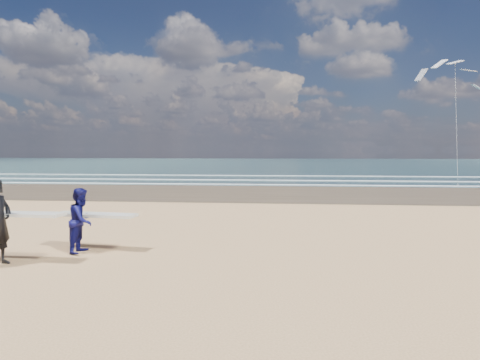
# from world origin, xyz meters

# --- Properties ---
(ocean) EXTENTS (220.00, 100.00, 0.02)m
(ocean) POSITION_xyz_m (20.00, 72.00, 0.01)
(ocean) COLOR #1B373D
(ocean) RESTS_ON ground
(foam_breakers) EXTENTS (220.00, 11.70, 0.05)m
(foam_breakers) POSITION_xyz_m (20.00, 28.10, 0.05)
(foam_breakers) COLOR white
(foam_breakers) RESTS_ON ground
(surfer_near) EXTENTS (2.21, 0.99, 1.96)m
(surfer_near) POSITION_xyz_m (-1.47, 0.35, 0.99)
(surfer_near) COLOR black
(surfer_near) RESTS_ON ground
(surfer_far) EXTENTS (2.25, 1.15, 1.63)m
(surfer_far) POSITION_xyz_m (-0.21, 1.70, 0.83)
(surfer_far) COLOR #0D0D4B
(surfer_far) RESTS_ON ground
(kite_1) EXTENTS (5.45, 4.70, 10.67)m
(kite_1) POSITION_xyz_m (18.00, 26.21, 5.78)
(kite_1) COLOR slate
(kite_1) RESTS_ON ground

